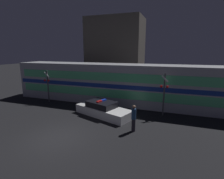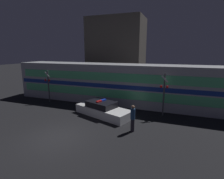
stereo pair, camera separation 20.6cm
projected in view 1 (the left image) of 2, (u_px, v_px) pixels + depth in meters
ground_plane at (58, 138)px, 10.78m from camera, size 120.00×120.00×0.00m
train at (119, 84)px, 17.87m from camera, size 22.82×3.11×3.99m
police_car at (103, 110)px, 14.51m from camera, size 5.20×3.26×1.29m
pedestrian at (134, 118)px, 11.49m from camera, size 0.30×0.30×1.81m
crossing_signal_near at (164, 92)px, 14.14m from camera, size 0.68×0.30×3.52m
crossing_signal_far at (48, 84)px, 18.11m from camera, size 0.68×0.30×3.30m
building_left at (115, 53)px, 25.65m from camera, size 7.79×5.04×9.90m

